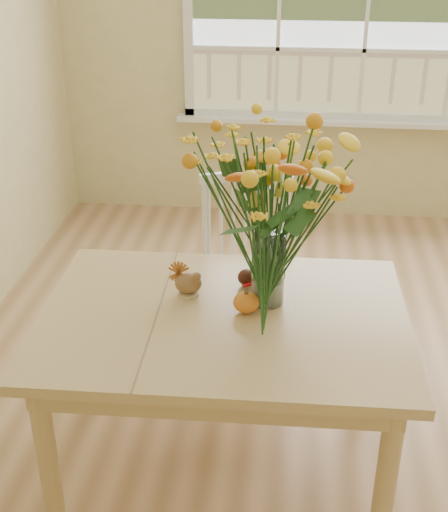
# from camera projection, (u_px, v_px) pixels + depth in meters

# --- Properties ---
(floor) EXTENTS (4.00, 4.50, 0.01)m
(floor) POSITION_uv_depth(u_px,v_px,m) (378.00, 424.00, 2.92)
(floor) COLOR #A37A4E
(floor) RESTS_ON ground
(wall_back) EXTENTS (4.00, 0.02, 2.70)m
(wall_back) POSITION_uv_depth(u_px,v_px,m) (367.00, 17.00, 4.29)
(wall_back) COLOR #CDC083
(wall_back) RESTS_ON floor
(dining_table) EXTENTS (1.31, 0.95, 0.69)m
(dining_table) POSITION_uv_depth(u_px,v_px,m) (223.00, 336.00, 2.44)
(dining_table) COLOR tan
(dining_table) RESTS_ON floor
(windsor_chair) EXTENTS (0.43, 0.41, 0.89)m
(windsor_chair) POSITION_uv_depth(u_px,v_px,m) (244.00, 265.00, 3.14)
(windsor_chair) COLOR white
(windsor_chair) RESTS_ON floor
(flower_vase) EXTENTS (0.55, 0.55, 0.66)m
(flower_vase) POSITION_uv_depth(u_px,v_px,m) (270.00, 201.00, 2.30)
(flower_vase) COLOR white
(flower_vase) RESTS_ON dining_table
(pumpkin) EXTENTS (0.09, 0.09, 0.07)m
(pumpkin) POSITION_uv_depth(u_px,v_px,m) (246.00, 303.00, 2.39)
(pumpkin) COLOR orange
(pumpkin) RESTS_ON dining_table
(turkey_figurine) EXTENTS (0.10, 0.08, 0.12)m
(turkey_figurine) POSITION_uv_depth(u_px,v_px,m) (188.00, 283.00, 2.49)
(turkey_figurine) COLOR #CCB78C
(turkey_figurine) RESTS_ON dining_table
(dark_gourd) EXTENTS (0.12, 0.07, 0.06)m
(dark_gourd) POSITION_uv_depth(u_px,v_px,m) (247.00, 278.00, 2.57)
(dark_gourd) COLOR #38160F
(dark_gourd) RESTS_ON dining_table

